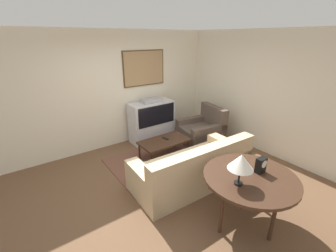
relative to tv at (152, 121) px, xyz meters
The scene contains 12 objects.
ground_plane 2.03m from the tv, 114.97° to the right, with size 12.00×12.00×0.00m, color brown.
wall_back 1.22m from the tv, 156.96° to the left, with size 12.00×0.10×2.70m.
wall_right 2.66m from the tv, 44.72° to the right, with size 0.06×12.00×2.70m.
area_rug 1.23m from the tv, 105.84° to the right, with size 2.38×1.62×0.01m.
tv is the anchor object (origin of this frame).
couch 2.11m from the tv, 101.37° to the right, with size 2.19×1.04×0.86m.
armchair 1.30m from the tv, 43.82° to the right, with size 1.08×1.05×0.93m.
coffee_table 1.03m from the tv, 106.34° to the right, with size 1.09×0.60×0.42m.
console_table 3.23m from the tv, 97.26° to the right, with size 1.27×1.27×0.78m.
table_lamp 3.33m from the tv, 102.09° to the right, with size 0.32×0.32×0.42m.
mantel_clock 3.23m from the tv, 93.91° to the right, with size 0.14×0.10×0.22m.
remote 0.95m from the tv, 104.00° to the right, with size 0.07×0.17×0.02m.
Camera 1 is at (-1.98, -2.84, 2.54)m, focal length 24.00 mm.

